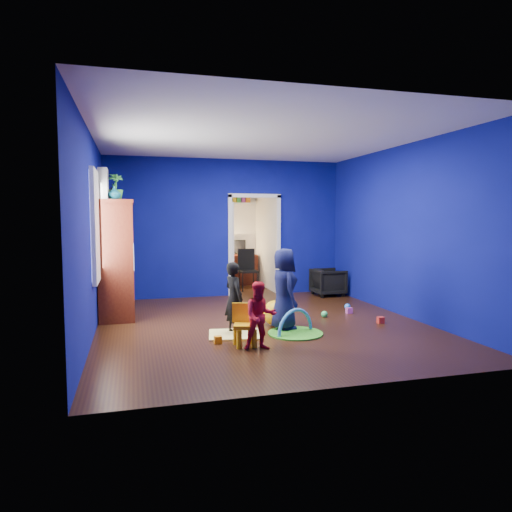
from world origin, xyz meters
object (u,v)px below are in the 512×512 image
object	(u,v)px
armchair	(328,282)
kid_chair	(245,327)
child_black	(234,298)
vase	(114,193)
hopper_ball	(276,313)
child_navy	(284,289)
tv_armoire	(117,259)
play_mat	(295,333)
study_desk	(239,270)
folding_chair	(248,271)
crt_tv	(119,257)
toddler_red	(260,316)

from	to	relation	value
armchair	kid_chair	xyz separation A→B (m)	(-2.65, -3.29, -0.04)
child_black	vase	distance (m)	2.62
child_black	hopper_ball	size ratio (longest dim) A/B	2.63
child_navy	vase	distance (m)	3.09
vase	tv_armoire	size ratio (longest dim) A/B	0.11
play_mat	study_desk	world-z (taller)	study_desk
hopper_ball	play_mat	xyz separation A→B (m)	(0.12, -0.56, -0.19)
hopper_ball	play_mat	distance (m)	0.60
child_navy	vase	size ratio (longest dim) A/B	5.82
play_mat	folding_chair	distance (m)	4.02
child_black	study_desk	xyz separation A→B (m)	(1.15, 4.71, -0.15)
crt_tv	child_navy	bearing A→B (deg)	-32.68
child_black	tv_armoire	distance (m)	2.36
child_black	tv_armoire	size ratio (longest dim) A/B	0.53
tv_armoire	play_mat	xyz separation A→B (m)	(2.51, -1.85, -0.97)
play_mat	study_desk	bearing A→B (deg)	86.52
child_navy	armchair	bearing A→B (deg)	-38.78
child_navy	vase	xyz separation A→B (m)	(-2.43, 1.24, 1.45)
child_black	play_mat	distance (m)	1.02
crt_tv	study_desk	xyz separation A→B (m)	(2.77, 3.09, -0.65)
armchair	vase	distance (m)	4.84
toddler_red	tv_armoire	xyz separation A→B (m)	(-1.81, 2.46, 0.54)
hopper_ball	child_navy	bearing A→B (deg)	-78.69
toddler_red	folding_chair	world-z (taller)	folding_chair
child_navy	tv_armoire	bearing A→B (deg)	55.06
vase	kid_chair	world-z (taller)	vase
crt_tv	folding_chair	distance (m)	3.54
tv_armoire	crt_tv	bearing A→B (deg)	0.00
armchair	child_navy	bearing A→B (deg)	142.52
toddler_red	folding_chair	xyz separation A→B (m)	(1.00, 4.59, 0.02)
child_black	folding_chair	world-z (taller)	child_black
kid_chair	study_desk	size ratio (longest dim) A/B	0.57
child_black	toddler_red	distance (m)	0.86
tv_armoire	kid_chair	distance (m)	2.89
folding_chair	study_desk	bearing A→B (deg)	90.00
vase	study_desk	xyz separation A→B (m)	(2.81, 3.39, -1.69)
vase	hopper_ball	xyz separation A→B (m)	(2.38, -0.99, -1.87)
study_desk	child_black	bearing A→B (deg)	-103.78
toddler_red	study_desk	bearing A→B (deg)	84.84
vase	tv_armoire	bearing A→B (deg)	90.00
play_mat	kid_chair	bearing A→B (deg)	-154.16
child_navy	kid_chair	distance (m)	1.12
tv_armoire	study_desk	xyz separation A→B (m)	(2.81, 3.09, -0.60)
child_black	play_mat	world-z (taller)	child_black
child_navy	hopper_ball	distance (m)	0.48
kid_chair	folding_chair	size ratio (longest dim) A/B	0.54
tv_armoire	hopper_ball	size ratio (longest dim) A/B	4.94
play_mat	armchair	bearing A→B (deg)	57.99
toddler_red	folding_chair	bearing A→B (deg)	82.76
toddler_red	crt_tv	bearing A→B (deg)	130.74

